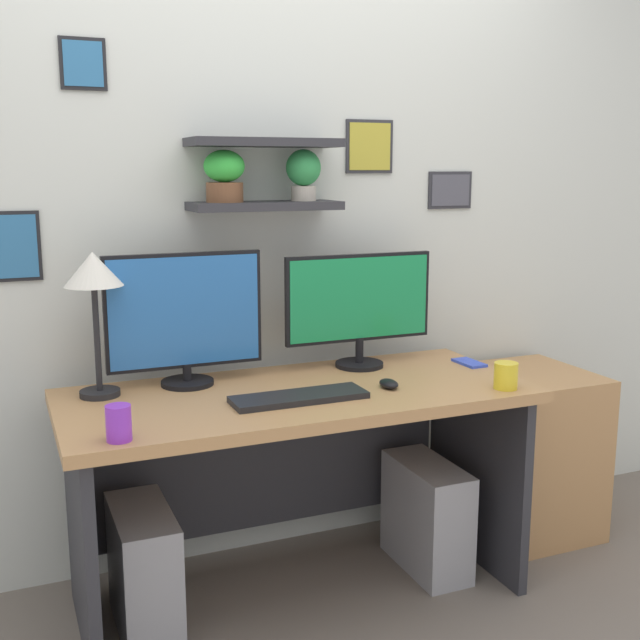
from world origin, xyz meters
The scene contains 14 objects.
ground_plane centered at (0.00, 0.00, 0.00)m, with size 8.00×8.00×0.00m, color #70665B.
back_wall_assembly centered at (0.00, 0.44, 1.35)m, with size 4.40×0.24×2.70m.
desk centered at (0.00, 0.05, 0.54)m, with size 1.57×0.68×0.75m.
monitor_left centered at (-0.33, 0.22, 0.99)m, with size 0.54×0.18×0.45m.
monitor_right centered at (0.33, 0.22, 0.98)m, with size 0.58×0.18×0.42m.
keyboard centered at (-0.04, -0.11, 0.76)m, with size 0.44×0.14×0.02m, color black.
computer_mouse centered at (0.29, -0.09, 0.77)m, with size 0.06×0.09×0.03m, color black.
desk_lamp centered at (-0.62, 0.19, 1.13)m, with size 0.19×0.19×0.47m.
cell_phone centered at (0.73, 0.08, 0.76)m, with size 0.07×0.14×0.01m, color blue.
coffee_mug centered at (0.65, -0.25, 0.80)m, with size 0.08×0.08×0.09m, color yellow.
pen_cup centered at (-0.63, -0.27, 0.80)m, with size 0.07×0.07×0.10m, color purple.
drawer_cabinet centered at (1.07, 0.13, 0.33)m, with size 0.44×0.50×0.67m, color tan.
computer_tower_left centered at (-0.54, 0.00, 0.21)m, with size 0.18×0.40×0.41m, color #99999E.
computer_tower_right centered at (0.51, 0.01, 0.20)m, with size 0.18×0.40×0.41m, color #99999E.
Camera 1 is at (-0.91, -2.36, 1.48)m, focal length 43.94 mm.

